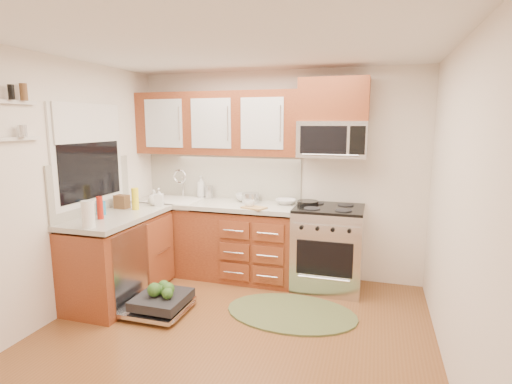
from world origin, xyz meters
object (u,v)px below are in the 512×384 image
(range, at_px, (328,248))
(bowl_a, at_px, (286,202))
(paper_towel_roll, at_px, (88,214))
(skillet, at_px, (308,203))
(cup, at_px, (250,204))
(stock_pot, at_px, (251,198))
(dishwasher, at_px, (159,303))
(microwave, at_px, (333,139))
(cutting_board, at_px, (254,208))
(rug, at_px, (291,313))
(bowl_b, at_px, (248,198))
(sink, at_px, (175,210))
(upper_cabinets, at_px, (217,123))

(range, bearing_deg, bowl_a, 165.69)
(paper_towel_roll, bearing_deg, bowl_a, 46.36)
(skillet, bearing_deg, cup, -159.80)
(stock_pot, bearing_deg, dishwasher, -116.28)
(microwave, bearing_deg, stock_pot, -176.78)
(range, height_order, microwave, microwave)
(cutting_board, bearing_deg, microwave, 21.91)
(dishwasher, bearing_deg, cup, 55.30)
(bowl_a, bearing_deg, skillet, -16.64)
(cutting_board, bearing_deg, rug, -45.13)
(cutting_board, bearing_deg, range, 14.36)
(microwave, xyz_separation_m, dishwasher, (-1.54, -1.25, -1.60))
(paper_towel_roll, xyz_separation_m, bowl_b, (1.02, 1.62, -0.08))
(rug, distance_m, bowl_a, 1.34)
(rug, distance_m, cup, 1.29)
(bowl_b, bearing_deg, stock_pot, -55.88)
(sink, height_order, dishwasher, sink)
(stock_pot, height_order, cup, stock_pot)
(skillet, distance_m, cup, 0.67)
(stock_pot, bearing_deg, microwave, 3.22)
(rug, height_order, cup, cup)
(sink, distance_m, cup, 1.08)
(cup, bearing_deg, bowl_a, 41.84)
(range, distance_m, sink, 1.96)
(dishwasher, bearing_deg, rug, 15.49)
(rug, relative_size, cup, 11.58)
(rug, xyz_separation_m, bowl_a, (-0.27, 0.91, 0.94))
(bowl_b, bearing_deg, range, -9.47)
(bowl_b, bearing_deg, dishwasher, -111.83)
(skillet, relative_size, paper_towel_roll, 0.97)
(rug, relative_size, skillet, 5.37)
(microwave, height_order, dishwasher, microwave)
(rug, height_order, bowl_b, bowl_b)
(dishwasher, bearing_deg, range, 36.27)
(upper_cabinets, distance_m, bowl_a, 1.27)
(bowl_a, bearing_deg, microwave, -1.65)
(skillet, xyz_separation_m, bowl_a, (-0.28, 0.08, -0.02))
(upper_cabinets, height_order, skillet, upper_cabinets)
(stock_pot, bearing_deg, paper_towel_roll, -125.77)
(upper_cabinets, distance_m, cup, 1.09)
(stock_pot, bearing_deg, cup, -74.76)
(rug, xyz_separation_m, skillet, (0.01, 0.83, 0.96))
(microwave, relative_size, rug, 0.58)
(bowl_a, relative_size, bowl_b, 0.80)
(bowl_a, xyz_separation_m, cup, (-0.35, -0.32, 0.02))
(range, distance_m, cup, 1.03)
(upper_cabinets, distance_m, paper_towel_roll, 1.90)
(cutting_board, xyz_separation_m, paper_towel_roll, (-1.22, -1.24, 0.12))
(range, xyz_separation_m, cup, (-0.88, -0.18, 0.49))
(rug, height_order, cutting_board, cutting_board)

